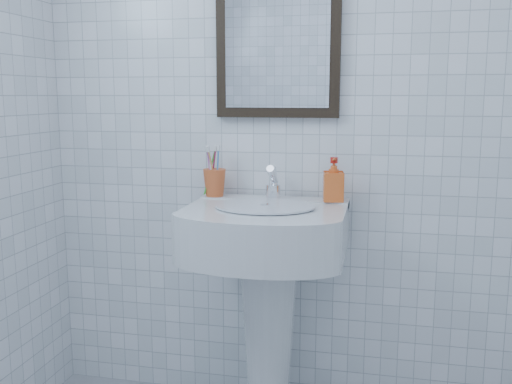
# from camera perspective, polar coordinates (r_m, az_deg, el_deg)

# --- Properties ---
(wall_back) EXTENTS (2.20, 0.02, 2.50)m
(wall_back) POSITION_cam_1_polar(r_m,az_deg,el_deg) (2.34, 4.73, 7.68)
(wall_back) COLOR white
(wall_back) RESTS_ON ground
(washbasin) EXTENTS (0.60, 0.44, 0.93)m
(washbasin) POSITION_cam_1_polar(r_m,az_deg,el_deg) (2.26, 1.15, -8.62)
(washbasin) COLOR silver
(washbasin) RESTS_ON ground
(faucet) EXTENTS (0.06, 0.13, 0.14)m
(faucet) POSITION_cam_1_polar(r_m,az_deg,el_deg) (2.28, 1.71, 0.69)
(faucet) COLOR silver
(faucet) RESTS_ON washbasin
(toothbrush_cup) EXTENTS (0.11, 0.11, 0.11)m
(toothbrush_cup) POSITION_cam_1_polar(r_m,az_deg,el_deg) (2.35, -4.17, 0.94)
(toothbrush_cup) COLOR #D25728
(toothbrush_cup) RESTS_ON washbasin
(soap_dispenser) EXTENTS (0.09, 0.09, 0.17)m
(soap_dispenser) POSITION_cam_1_polar(r_m,az_deg,el_deg) (2.25, 7.77, 1.26)
(soap_dispenser) COLOR #E25416
(soap_dispenser) RESTS_ON washbasin
(wall_mirror) EXTENTS (0.50, 0.04, 0.62)m
(wall_mirror) POSITION_cam_1_polar(r_m,az_deg,el_deg) (2.34, 2.17, 15.05)
(wall_mirror) COLOR black
(wall_mirror) RESTS_ON wall_back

